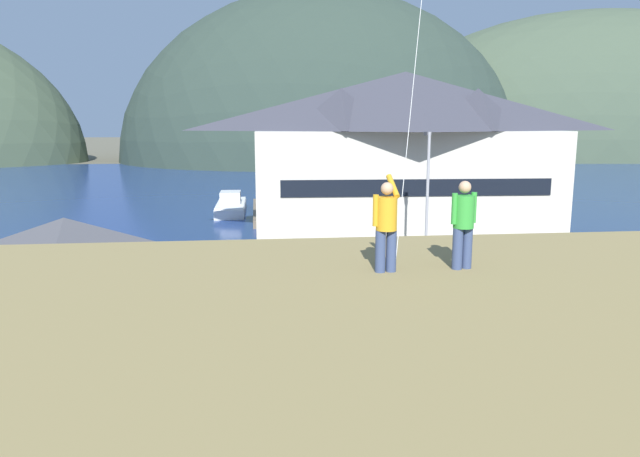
# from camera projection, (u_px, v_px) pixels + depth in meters

# --- Properties ---
(ground_plane) EXTENTS (600.00, 600.00, 0.00)m
(ground_plane) POSITION_uv_depth(u_px,v_px,m) (374.00, 354.00, 22.06)
(ground_plane) COLOR #66604C
(parking_lot_pad) EXTENTS (40.00, 20.00, 0.10)m
(parking_lot_pad) POSITION_uv_depth(u_px,v_px,m) (353.00, 310.00, 26.94)
(parking_lot_pad) COLOR slate
(parking_lot_pad) RESTS_ON ground
(bay_water) EXTENTS (360.00, 84.00, 0.03)m
(bay_water) POSITION_uv_depth(u_px,v_px,m) (287.00, 184.00, 80.70)
(bay_water) COLOR navy
(bay_water) RESTS_ON ground
(far_hill_east_peak) EXTENTS (88.10, 67.33, 72.90)m
(far_hill_east_peak) POSITION_uv_depth(u_px,v_px,m) (322.00, 159.00, 132.26)
(far_hill_east_peak) COLOR #2D3D33
(far_hill_east_peak) RESTS_ON ground
(far_hill_center_saddle) EXTENTS (126.34, 55.59, 69.54)m
(far_hill_center_saddle) POSITION_uv_depth(u_px,v_px,m) (603.00, 156.00, 145.99)
(far_hill_center_saddle) COLOR #42513D
(far_hill_center_saddle) RESTS_ON ground
(harbor_lodge) EXTENTS (22.46, 10.75, 12.01)m
(harbor_lodge) POSITION_uv_depth(u_px,v_px,m) (404.00, 153.00, 41.75)
(harbor_lodge) COLOR beige
(harbor_lodge) RESTS_ON ground
(storage_shed_near_lot) EXTENTS (6.61, 5.01, 4.50)m
(storage_shed_near_lot) POSITION_uv_depth(u_px,v_px,m) (68.00, 266.00, 25.78)
(storage_shed_near_lot) COLOR #756B5B
(storage_shed_near_lot) RESTS_ON ground
(wharf_dock) EXTENTS (3.20, 13.63, 0.70)m
(wharf_dock) POSITION_uv_depth(u_px,v_px,m) (271.00, 212.00, 53.97)
(wharf_dock) COLOR #70604C
(wharf_dock) RESTS_ON ground
(moored_boat_wharfside) EXTENTS (2.71, 8.25, 2.16)m
(moored_boat_wharfside) POSITION_uv_depth(u_px,v_px,m) (231.00, 206.00, 55.14)
(moored_boat_wharfside) COLOR silver
(moored_boat_wharfside) RESTS_ON ground
(moored_boat_outer_mooring) EXTENTS (2.22, 6.48, 2.16)m
(moored_boat_outer_mooring) POSITION_uv_depth(u_px,v_px,m) (309.00, 212.00, 51.74)
(moored_boat_outer_mooring) COLOR navy
(moored_boat_outer_mooring) RESTS_ON ground
(parked_car_back_row_left) EXTENTS (4.28, 2.21, 1.82)m
(parked_car_back_row_left) POSITION_uv_depth(u_px,v_px,m) (435.00, 272.00, 29.81)
(parked_car_back_row_left) COLOR black
(parked_car_back_row_left) RESTS_ON parking_lot_pad
(parked_car_mid_row_near) EXTENTS (4.32, 2.30, 1.82)m
(parked_car_mid_row_near) POSITION_uv_depth(u_px,v_px,m) (272.00, 283.00, 27.72)
(parked_car_mid_row_near) COLOR slate
(parked_car_mid_row_near) RESTS_ON parking_lot_pad
(parked_car_front_row_end) EXTENTS (4.26, 2.17, 1.82)m
(parked_car_front_row_end) POSITION_uv_depth(u_px,v_px,m) (275.00, 334.00, 21.11)
(parked_car_front_row_end) COLOR black
(parked_car_front_row_end) RESTS_ON parking_lot_pad
(parked_car_front_row_red) EXTENTS (4.31, 2.27, 1.82)m
(parked_car_front_row_red) POSITION_uv_depth(u_px,v_px,m) (577.00, 317.00, 23.00)
(parked_car_front_row_red) COLOR black
(parked_car_front_row_red) RESTS_ON parking_lot_pad
(parking_light_pole) EXTENTS (0.24, 0.78, 7.95)m
(parking_light_pole) POSITION_uv_depth(u_px,v_px,m) (427.00, 195.00, 32.07)
(parking_light_pole) COLOR #ADADB2
(parking_light_pole) RESTS_ON parking_lot_pad
(person_kite_flyer) EXTENTS (0.52, 0.68, 1.86)m
(person_kite_flyer) POSITION_uv_depth(u_px,v_px,m) (386.00, 223.00, 11.18)
(person_kite_flyer) COLOR #384770
(person_kite_flyer) RESTS_ON grassy_hill_foreground
(person_companion) EXTENTS (0.54, 0.40, 1.74)m
(person_companion) POSITION_uv_depth(u_px,v_px,m) (463.00, 222.00, 11.42)
(person_companion) COLOR #384770
(person_companion) RESTS_ON grassy_hill_foreground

